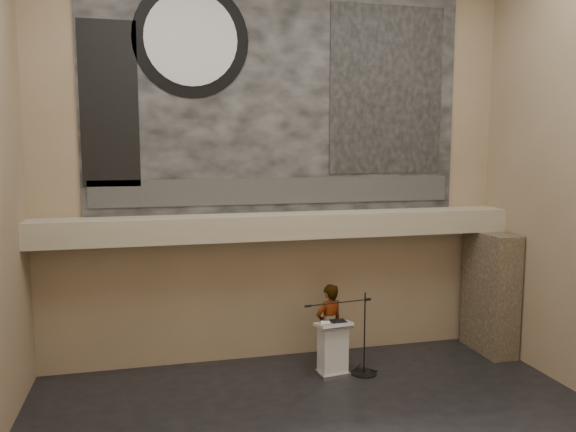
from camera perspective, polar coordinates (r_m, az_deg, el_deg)
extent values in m
cube|color=#887556|center=(11.95, -0.92, 5.46)|extent=(10.00, 0.02, 8.50)
cube|color=#887556|center=(4.53, 22.29, 2.30)|extent=(10.00, 0.02, 8.50)
cube|color=#9D947A|center=(11.67, -0.47, -0.98)|extent=(10.00, 0.80, 0.50)
cylinder|color=#B2893D|center=(11.41, -8.26, -2.67)|extent=(0.04, 0.04, 0.06)
cylinder|color=#B2893D|center=(12.24, 8.28, -2.01)|extent=(0.04, 0.04, 0.06)
cube|color=black|center=(11.97, -0.90, 12.41)|extent=(8.00, 0.05, 5.00)
cube|color=#2F2F2F|center=(11.92, -0.84, 2.57)|extent=(7.76, 0.02, 0.55)
cylinder|color=black|center=(11.80, -9.82, 17.29)|extent=(2.30, 0.02, 2.30)
cylinder|color=silver|center=(11.78, -9.81, 17.31)|extent=(1.84, 0.02, 1.84)
cube|color=black|center=(12.70, 10.02, 12.45)|extent=(2.60, 0.02, 3.60)
cube|color=black|center=(11.63, -17.71, 10.76)|extent=(1.10, 0.02, 3.20)
cube|color=#423628|center=(13.44, 19.86, -7.29)|extent=(0.60, 1.40, 2.70)
cube|color=silver|center=(11.80, 4.54, -15.62)|extent=(0.66, 0.53, 0.08)
cube|color=silver|center=(11.61, 4.57, -13.25)|extent=(0.57, 0.43, 0.96)
cube|color=silver|center=(11.42, 4.63, -10.88)|extent=(0.74, 0.57, 0.13)
cube|color=black|center=(11.44, 5.13, -10.61)|extent=(0.30, 0.24, 0.04)
cube|color=white|center=(11.36, 3.85, -10.80)|extent=(0.25, 0.30, 0.00)
imported|color=silver|center=(11.92, 4.20, -11.05)|extent=(0.75, 0.61, 1.76)
cylinder|color=black|center=(11.94, 7.71, -15.52)|extent=(0.52, 0.52, 0.02)
cylinder|color=black|center=(11.64, 7.78, -11.73)|extent=(0.03, 0.03, 1.69)
cylinder|color=black|center=(11.16, 5.02, -8.78)|extent=(1.37, 0.20, 0.02)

